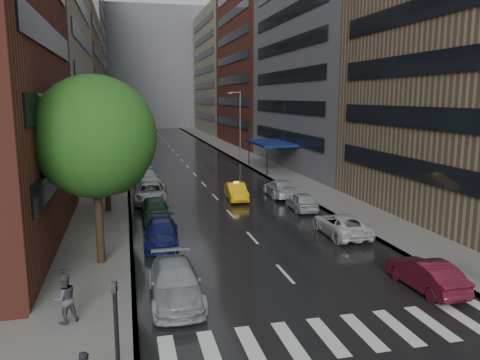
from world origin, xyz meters
name	(u,v)px	position (x,y,z in m)	size (l,w,h in m)	color
ground	(318,310)	(0.00, 0.00, 0.00)	(220.00, 220.00, 0.00)	gray
road	(179,157)	(0.00, 50.00, 0.01)	(14.00, 140.00, 0.01)	black
sidewalk_left	(113,158)	(-9.00, 50.00, 0.07)	(4.00, 140.00, 0.15)	gray
sidewalk_right	(240,154)	(9.00, 50.00, 0.07)	(4.00, 140.00, 0.15)	gray
crosswalk	(346,334)	(0.20, -2.00, 0.01)	(13.15, 2.80, 0.01)	silver
buildings_left	(67,44)	(-15.00, 58.79, 15.99)	(8.00, 108.00, 38.00)	maroon
buildings_right	(267,54)	(15.00, 56.70, 15.03)	(8.05, 109.10, 36.00)	#937A5B
building_far	(150,69)	(0.00, 118.00, 16.00)	(40.00, 14.00, 32.00)	slate
tree_near	(95,137)	(-8.60, 7.34, 6.46)	(5.92, 5.92, 9.44)	#382619
tree_mid	(105,138)	(-8.60, 18.54, 5.44)	(4.99, 4.99, 7.96)	#382619
tree_far	(110,133)	(-8.60, 30.86, 4.92)	(4.52, 4.52, 7.20)	#382619
taxi	(236,192)	(1.48, 20.51, 0.69)	(1.47, 4.22, 1.39)	#FFB80D
parked_cars_left	(155,207)	(-5.40, 16.28, 0.75)	(2.95, 31.61, 1.57)	#979CA0
parked_cars_right	(318,211)	(5.40, 12.71, 0.71)	(2.39, 24.74, 1.48)	#52101D
ped_black_umbrella	(64,291)	(-9.57, 1.01, 1.38)	(1.13, 1.03, 2.09)	#454449
traffic_light	(116,330)	(-7.60, -4.13, 2.23)	(0.18, 0.15, 3.45)	black
street_lamp_left	(120,134)	(-7.72, 30.00, 4.89)	(1.74, 0.22, 9.00)	gray
street_lamp_right	(240,123)	(7.72, 45.00, 4.89)	(1.74, 0.22, 9.00)	gray
awning	(271,143)	(8.98, 35.00, 3.13)	(4.00, 8.00, 3.12)	navy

